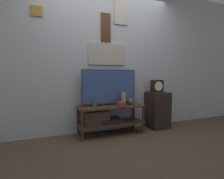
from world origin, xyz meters
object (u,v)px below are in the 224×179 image
at_px(television, 109,87).
at_px(vase_tall_ceramic, 124,99).
at_px(vase_wide_bowl, 121,104).
at_px(vase_round_glass, 130,101).
at_px(vase_slim_bronze, 94,101).
at_px(mantel_clock, 157,86).

bearing_deg(television, vase_tall_ceramic, -31.50).
xyz_separation_m(vase_tall_ceramic, vase_wide_bowl, (-0.10, -0.11, -0.08)).
height_order(vase_tall_ceramic, vase_round_glass, vase_tall_ceramic).
height_order(television, vase_slim_bronze, television).
bearing_deg(vase_tall_ceramic, vase_slim_bronze, 174.19).
relative_size(vase_slim_bronze, vase_round_glass, 1.58).
xyz_separation_m(vase_slim_bronze, mantel_clock, (1.27, 0.03, 0.23)).
xyz_separation_m(vase_wide_bowl, vase_slim_bronze, (-0.42, 0.16, 0.05)).
bearing_deg(television, vase_wide_bowl, -63.59).
xyz_separation_m(television, vase_wide_bowl, (0.12, -0.24, -0.28)).
distance_m(vase_slim_bronze, vase_round_glass, 0.67).
bearing_deg(vase_slim_bronze, vase_wide_bowl, -21.06).
bearing_deg(mantel_clock, vase_round_glass, -175.23).
bearing_deg(vase_wide_bowl, vase_slim_bronze, 158.94).
bearing_deg(vase_tall_ceramic, vase_round_glass, 11.00).
distance_m(vase_slim_bronze, mantel_clock, 1.29).
relative_size(vase_slim_bronze, mantel_clock, 0.75).
bearing_deg(vase_wide_bowl, mantel_clock, 12.49).
bearing_deg(mantel_clock, vase_tall_ceramic, -173.99).
bearing_deg(vase_wide_bowl, vase_tall_ceramic, 48.27).
bearing_deg(vase_tall_ceramic, mantel_clock, 6.01).
distance_m(vase_tall_ceramic, vase_wide_bowl, 0.16).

